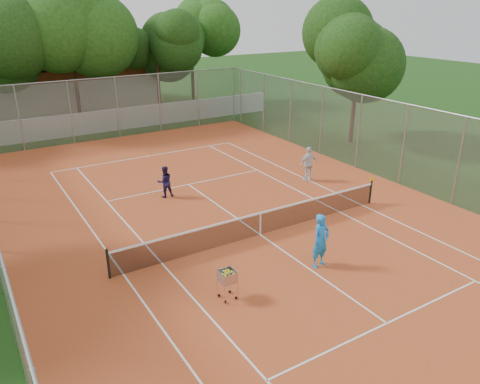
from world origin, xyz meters
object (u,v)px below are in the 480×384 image
player_near (321,241)px  clubhouse (49,83)px  player_far_right (309,164)px  ball_hopper (227,284)px  tennis_net (260,223)px  player_far_left (165,182)px

player_near → clubhouse: bearing=85.7°
player_far_right → ball_hopper: size_ratio=1.68×
tennis_net → ball_hopper: bearing=-137.0°
clubhouse → player_near: clubhouse is taller
clubhouse → player_near: bearing=-85.6°
clubhouse → player_far_left: 23.51m
tennis_net → ball_hopper: ball_hopper is taller
player_far_left → ball_hopper: 8.69m
player_far_left → tennis_net: bearing=110.8°
player_far_left → player_far_right: size_ratio=0.85×
ball_hopper → player_near: bearing=18.1°
tennis_net → player_far_right: 6.67m
clubhouse → ball_hopper: clubhouse is taller
player_far_left → player_far_right: player_far_right is taller
clubhouse → ball_hopper: (-1.21, -31.99, -1.66)m
player_near → tennis_net: bearing=89.8°
tennis_net → player_far_left: player_far_left is taller
clubhouse → player_far_right: size_ratio=9.36×
player_far_right → player_near: bearing=57.0°
player_far_left → ball_hopper: (-1.63, -8.54, -0.22)m
player_near → player_far_left: bearing=94.7°
clubhouse → player_far_left: (0.42, -23.46, -1.44)m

